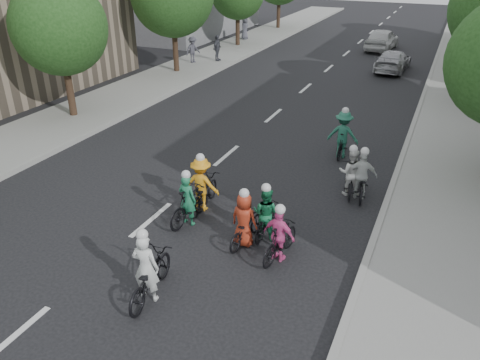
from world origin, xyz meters
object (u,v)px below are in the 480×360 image
Objects in this scene: follow_car_trail at (382,39)px; follow_car_lead at (393,61)px; cyclist_3 at (280,239)px; spectator_0 at (193,50)px; cyclist_2 at (202,189)px; cyclist_5 at (189,203)px; cyclist_1 at (266,216)px; cyclist_8 at (361,180)px; cyclist_4 at (245,224)px; cyclist_0 at (149,274)px; spectator_1 at (217,48)px; cyclist_6 at (351,176)px; cyclist_7 at (343,137)px; spectator_2 at (245,28)px.

follow_car_lead is at bearing 108.20° from follow_car_trail.
spectator_0 is (-12.36, 17.58, 0.38)m from cyclist_3.
cyclist_2 is 0.84m from cyclist_5.
cyclist_1 reaches higher than follow_car_trail.
cyclist_3 is 4.23m from cyclist_8.
cyclist_4 is 20.97m from follow_car_lead.
cyclist_0 reaches higher than cyclist_2.
cyclist_0 is at bearing 67.41° from cyclist_1.
cyclist_5 is 19.89m from spectator_1.
cyclist_5 is 1.03× the size of cyclist_6.
cyclist_3 is 0.95× the size of cyclist_8.
spectator_0 is at bearing -64.70° from cyclist_2.
cyclist_8 is at bearing -96.59° from cyclist_3.
cyclist_4 is at bearing -4.57° from cyclist_3.
cyclist_5 is (0.02, -0.84, -0.06)m from cyclist_2.
follow_car_trail is 14.40m from spectator_0.
cyclist_7 is at bearing -76.88° from cyclist_8.
spectator_1 reaches higher than cyclist_6.
cyclist_3 is 1.10m from cyclist_4.
cyclist_7 reaches higher than cyclist_2.
cyclist_0 is 30.97m from spectator_2.
cyclist_6 is 1.09× the size of spectator_0.
spectator_0 is (-9.44, 16.99, 0.37)m from cyclist_5.
cyclist_8 reaches higher than cyclist_6.
cyclist_3 is at bearing 130.67° from cyclist_1.
cyclist_7 is (1.01, 6.65, 0.18)m from cyclist_4.
cyclist_6 is 0.42× the size of follow_car_lead.
cyclist_7 is 1.07× the size of cyclist_8.
cyclist_5 is 5.19m from cyclist_6.
cyclist_8 is 17.24m from follow_car_lead.
spectator_2 is at bearing -78.01° from cyclist_0.
cyclist_0 is 0.45× the size of follow_car_trail.
cyclist_2 is 1.18× the size of spectator_0.
cyclist_1 is 0.83× the size of cyclist_2.
cyclist_3 is 21.23m from follow_car_lead.
cyclist_6 is 1.10× the size of spectator_1.
cyclist_3 is at bearing 89.18° from cyclist_7.
cyclist_8 is 0.42× the size of follow_car_lead.
spectator_1 is 8.06m from spectator_2.
spectator_1 reaches higher than follow_car_trail.
cyclist_0 is at bearing 74.03° from cyclist_4.
spectator_1 is (-10.89, -2.54, 0.34)m from follow_car_lead.
cyclist_5 is at bearing 85.32° from follow_car_lead.
cyclist_2 is 26.99m from spectator_2.
spectator_1 is (-8.21, 17.27, 0.31)m from cyclist_2.
follow_car_trail is (-3.16, 23.47, 0.20)m from cyclist_8.
cyclist_6 reaches higher than cyclist_5.
cyclist_2 is 1.01× the size of cyclist_7.
cyclist_1 is 0.90× the size of cyclist_6.
spectator_2 is at bearing -20.79° from follow_car_lead.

